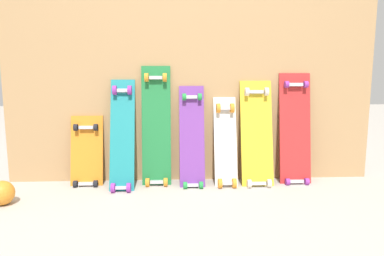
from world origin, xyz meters
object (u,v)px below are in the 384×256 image
at_px(skateboard_orange, 87,155).
at_px(skateboard_green, 156,130).
at_px(rubber_ball, 2,193).
at_px(skateboard_teal, 122,139).
at_px(skateboard_red, 295,133).
at_px(skateboard_yellow, 257,137).
at_px(skateboard_white, 226,146).
at_px(skateboard_purple, 192,141).

bearing_deg(skateboard_orange, skateboard_green, -0.09).
xyz_separation_m(skateboard_orange, rubber_ball, (-0.45, -0.41, -0.14)).
bearing_deg(skateboard_teal, rubber_ball, -154.74).
bearing_deg(skateboard_red, skateboard_yellow, -174.29).
height_order(skateboard_green, rubber_ball, skateboard_green).
xyz_separation_m(skateboard_yellow, rubber_ball, (-1.72, -0.38, -0.27)).
distance_m(skateboard_orange, skateboard_yellow, 1.28).
bearing_deg(skateboard_white, skateboard_purple, 178.87).
distance_m(skateboard_white, skateboard_red, 0.54).
distance_m(skateboard_teal, skateboard_green, 0.26).
distance_m(skateboard_purple, skateboard_red, 0.79).
bearing_deg(skateboard_orange, skateboard_teal, -14.60).
bearing_deg(skateboard_teal, skateboard_orange, 165.40).
distance_m(skateboard_teal, skateboard_red, 1.30).
distance_m(skateboard_green, skateboard_yellow, 0.75).
distance_m(skateboard_teal, rubber_ball, 0.85).
height_order(skateboard_white, rubber_ball, skateboard_white).
height_order(skateboard_white, skateboard_red, skateboard_red).
xyz_separation_m(skateboard_red, rubber_ball, (-2.02, -0.41, -0.30)).
height_order(skateboard_orange, skateboard_teal, skateboard_teal).
height_order(skateboard_teal, skateboard_purple, skateboard_teal).
relative_size(skateboard_orange, skateboard_red, 0.65).
distance_m(skateboard_yellow, rubber_ball, 1.78).
relative_size(skateboard_purple, skateboard_yellow, 0.96).
bearing_deg(skateboard_white, skateboard_orange, 177.64).
relative_size(skateboard_white, skateboard_red, 0.79).
bearing_deg(skateboard_red, skateboard_purple, -177.88).
relative_size(skateboard_green, skateboard_white, 1.33).
bearing_deg(skateboard_red, skateboard_green, 179.56).
xyz_separation_m(skateboard_green, skateboard_red, (1.05, -0.01, -0.03)).
bearing_deg(skateboard_white, skateboard_teal, -177.79).
height_order(skateboard_green, skateboard_purple, skateboard_green).
bearing_deg(skateboard_purple, skateboard_teal, -176.18).
height_order(skateboard_purple, rubber_ball, skateboard_purple).
height_order(skateboard_teal, rubber_ball, skateboard_teal).
relative_size(skateboard_teal, skateboard_purple, 1.05).
bearing_deg(rubber_ball, skateboard_purple, 16.92).
bearing_deg(skateboard_green, skateboard_orange, 179.91).
bearing_deg(skateboard_purple, skateboard_white, -1.13).
xyz_separation_m(skateboard_green, rubber_ball, (-0.97, -0.41, -0.33)).
bearing_deg(skateboard_green, skateboard_white, -4.64).
relative_size(skateboard_yellow, rubber_ball, 5.32).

